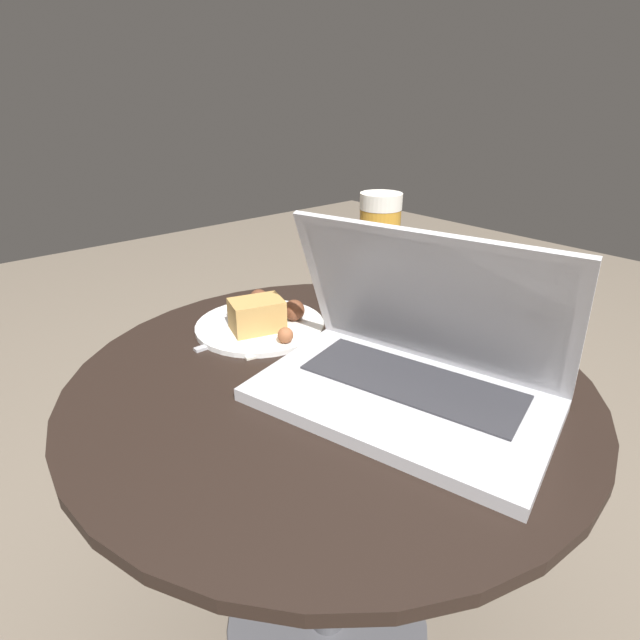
{
  "coord_description": "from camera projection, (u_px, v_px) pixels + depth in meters",
  "views": [
    {
      "loc": [
        0.47,
        -0.43,
        0.95
      ],
      "look_at": [
        -0.04,
        0.01,
        0.64
      ],
      "focal_mm": 28.0,
      "sensor_mm": 36.0,
      "label": 1
    }
  ],
  "objects": [
    {
      "name": "fork",
      "position": [
        247.0,
        333.0,
        0.86
      ],
      "size": [
        0.02,
        0.17,
        0.0
      ],
      "color": "#B2B2B7",
      "rests_on": "table"
    },
    {
      "name": "ground_plane",
      "position": [
        327.0,
        624.0,
        0.98
      ],
      "size": [
        6.0,
        6.0,
        0.0
      ],
      "primitive_type": "plane",
      "color": "#726656"
    },
    {
      "name": "beer_glass",
      "position": [
        378.0,
        262.0,
        0.85
      ],
      "size": [
        0.07,
        0.07,
        0.23
      ],
      "color": "gold",
      "rests_on": "table"
    },
    {
      "name": "snack_plate",
      "position": [
        261.0,
        320.0,
        0.87
      ],
      "size": [
        0.23,
        0.23,
        0.06
      ],
      "color": "white",
      "rests_on": "table"
    },
    {
      "name": "laptop",
      "position": [
        410.0,
        366.0,
        0.66
      ],
      "size": [
        0.43,
        0.32,
        0.23
      ],
      "color": "silver",
      "rests_on": "table"
    },
    {
      "name": "table",
      "position": [
        329.0,
        446.0,
        0.8
      ],
      "size": [
        0.76,
        0.76,
        0.57
      ],
      "color": "#515156",
      "rests_on": "ground_plane"
    },
    {
      "name": "napkin",
      "position": [
        263.0,
        329.0,
        0.87
      ],
      "size": [
        0.21,
        0.17,
        0.0
      ],
      "color": "silver",
      "rests_on": "table"
    }
  ]
}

